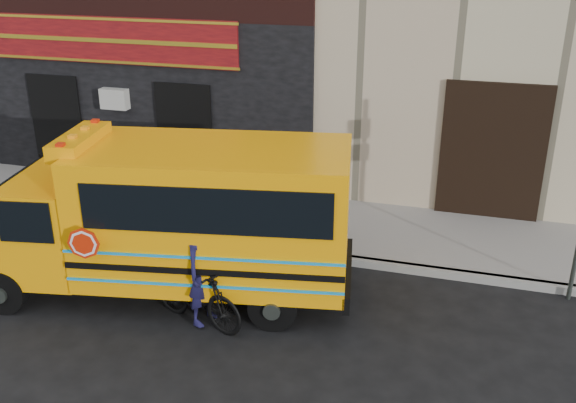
% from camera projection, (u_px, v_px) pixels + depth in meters
% --- Properties ---
extents(ground, '(120.00, 120.00, 0.00)m').
position_uv_depth(ground, '(230.00, 322.00, 10.66)').
color(ground, black).
rests_on(ground, ground).
extents(curb, '(40.00, 0.20, 0.15)m').
position_uv_depth(curb, '(277.00, 251.00, 12.94)').
color(curb, gray).
rests_on(curb, ground).
extents(sidewalk, '(40.00, 3.00, 0.15)m').
position_uv_depth(sidewalk, '(297.00, 221.00, 14.27)').
color(sidewalk, gray).
rests_on(sidewalk, ground).
extents(school_bus, '(7.16, 3.29, 2.92)m').
position_uv_depth(school_bus, '(177.00, 216.00, 11.00)').
color(school_bus, black).
rests_on(school_bus, ground).
extents(bicycle, '(1.91, 1.07, 1.10)m').
position_uv_depth(bicycle, '(197.00, 294.00, 10.43)').
color(bicycle, black).
rests_on(bicycle, ground).
extents(cyclist, '(0.59, 0.76, 1.84)m').
position_uv_depth(cyclist, '(203.00, 274.00, 10.30)').
color(cyclist, '#131134').
rests_on(cyclist, ground).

